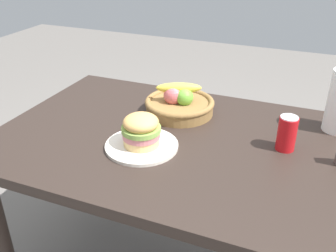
% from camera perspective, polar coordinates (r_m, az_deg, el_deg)
% --- Properties ---
extents(dining_table, '(1.40, 0.90, 0.75)m').
position_cam_1_polar(dining_table, '(1.45, 2.18, -5.37)').
color(dining_table, '#2D231E').
rests_on(dining_table, ground_plane).
extents(plate, '(0.26, 0.26, 0.01)m').
position_cam_1_polar(plate, '(1.35, -3.98, -2.97)').
color(plate, silver).
rests_on(plate, dining_table).
extents(sandwich, '(0.14, 0.14, 0.12)m').
position_cam_1_polar(sandwich, '(1.32, -4.08, -0.57)').
color(sandwich, '#E5BC75').
rests_on(sandwich, plate).
extents(soda_can, '(0.07, 0.07, 0.13)m').
position_cam_1_polar(soda_can, '(1.37, 17.51, -1.05)').
color(soda_can, red).
rests_on(soda_can, dining_table).
extents(fruit_basket, '(0.29, 0.29, 0.13)m').
position_cam_1_polar(fruit_basket, '(1.58, 1.72, 3.40)').
color(fruit_basket, olive).
rests_on(fruit_basket, dining_table).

